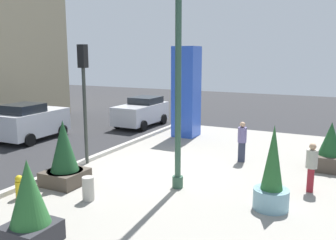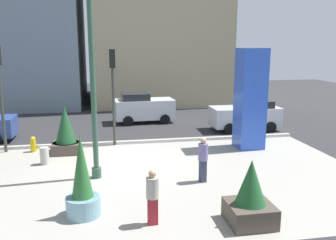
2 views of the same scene
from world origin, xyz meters
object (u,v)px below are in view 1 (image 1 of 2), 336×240
(lamp_post, at_px, (178,84))
(concrete_bollard, at_px, (88,189))
(fire_hydrant, at_px, (20,187))
(pedestrian_by_curb, at_px, (312,165))
(potted_plant_curbside, at_px, (30,206))
(car_curb_east, at_px, (142,112))
(art_pillar_blue, at_px, (186,92))
(car_curb_west, at_px, (32,122))
(pedestrian_crossing, at_px, (242,140))
(potted_plant_by_pillar, at_px, (330,151))
(potted_plant_near_left, at_px, (272,177))
(traffic_light_corner, at_px, (84,85))
(potted_plant_near_right, at_px, (64,157))

(lamp_post, distance_m, concrete_bollard, 4.29)
(fire_hydrant, bearing_deg, pedestrian_by_curb, -59.91)
(fire_hydrant, height_order, pedestrian_by_curb, pedestrian_by_curb)
(potted_plant_curbside, bearing_deg, pedestrian_by_curb, -40.63)
(concrete_bollard, bearing_deg, car_curb_east, 22.78)
(art_pillar_blue, height_order, car_curb_west, art_pillar_blue)
(potted_plant_curbside, xyz_separation_m, pedestrian_crossing, (8.70, -2.65, -0.01))
(potted_plant_by_pillar, xyz_separation_m, potted_plant_near_left, (-4.66, 1.31, 0.19))
(concrete_bollard, relative_size, traffic_light_corner, 0.16)
(lamp_post, relative_size, potted_plant_near_left, 2.88)
(pedestrian_by_curb, bearing_deg, potted_plant_by_pillar, -9.07)
(fire_hydrant, xyz_separation_m, traffic_light_corner, (3.84, 0.52, 2.84))
(potted_plant_by_pillar, relative_size, pedestrian_by_curb, 1.17)
(car_curb_east, relative_size, pedestrian_crossing, 2.39)
(potted_plant_curbside, bearing_deg, fire_hydrant, 53.41)
(pedestrian_crossing, bearing_deg, pedestrian_by_curb, -128.11)
(traffic_light_corner, bearing_deg, car_curb_west, 68.74)
(potted_plant_near_right, distance_m, pedestrian_by_curb, 8.17)
(potted_plant_by_pillar, relative_size, traffic_light_corner, 0.39)
(art_pillar_blue, bearing_deg, lamp_post, -158.30)
(potted_plant_near_left, bearing_deg, pedestrian_crossing, 25.38)
(potted_plant_by_pillar, bearing_deg, potted_plant_near_left, 164.25)
(potted_plant_near_left, bearing_deg, traffic_light_corner, 81.30)
(traffic_light_corner, xyz_separation_m, car_curb_east, (7.84, 2.04, -2.31))
(pedestrian_crossing, bearing_deg, potted_plant_near_left, -154.62)
(lamp_post, distance_m, potted_plant_near_left, 4.02)
(potted_plant_near_right, bearing_deg, traffic_light_corner, 22.13)
(concrete_bollard, xyz_separation_m, pedestrian_by_curb, (3.81, -5.98, 0.52))
(car_curb_west, distance_m, car_curb_east, 6.62)
(traffic_light_corner, xyz_separation_m, pedestrian_crossing, (3.04, -5.62, -2.27))
(potted_plant_near_right, xyz_separation_m, fire_hydrant, (-1.56, 0.41, -0.60))
(car_curb_east, xyz_separation_m, pedestrian_by_curb, (-7.05, -10.54, -0.00))
(lamp_post, bearing_deg, car_curb_east, 37.03)
(potted_plant_curbside, distance_m, pedestrian_by_curb, 8.49)
(concrete_bollard, height_order, car_curb_east, car_curb_east)
(art_pillar_blue, height_order, potted_plant_near_right, art_pillar_blue)
(potted_plant_by_pillar, relative_size, potted_plant_near_right, 0.84)
(potted_plant_curbside, distance_m, potted_plant_near_right, 3.95)
(potted_plant_curbside, relative_size, concrete_bollard, 2.74)
(lamp_post, distance_m, pedestrian_crossing, 4.77)
(potted_plant_near_right, bearing_deg, potted_plant_by_pillar, -54.21)
(pedestrian_crossing, bearing_deg, traffic_light_corner, 118.44)
(art_pillar_blue, xyz_separation_m, traffic_light_corner, (-6.50, 1.58, 0.79))
(potted_plant_by_pillar, xyz_separation_m, concrete_bollard, (-6.52, 6.41, -0.40))
(fire_hydrant, distance_m, traffic_light_corner, 4.80)
(potted_plant_by_pillar, xyz_separation_m, pedestrian_crossing, (-0.45, 3.31, 0.17))
(potted_plant_near_right, bearing_deg, car_curb_west, 55.02)
(art_pillar_blue, relative_size, concrete_bollard, 6.46)
(art_pillar_blue, bearing_deg, potted_plant_near_right, 175.72)
(car_curb_east, bearing_deg, car_curb_west, 150.98)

